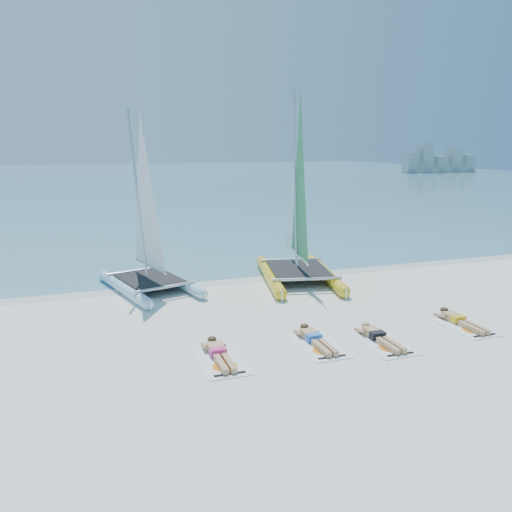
{
  "coord_description": "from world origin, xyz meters",
  "views": [
    {
      "loc": [
        -4.61,
        -11.4,
        4.79
      ],
      "look_at": [
        -0.35,
        1.2,
        1.81
      ],
      "focal_mm": 35.0,
      "sensor_mm": 36.0,
      "label": 1
    }
  ],
  "objects_px": {
    "towel_b": "(318,345)",
    "towel_d": "(464,326)",
    "catamaran_blue": "(147,235)",
    "catamaran_yellow": "(296,218)",
    "sunbather_d": "(459,320)",
    "towel_c": "(382,343)",
    "sunbather_c": "(378,336)",
    "sunbather_b": "(315,338)",
    "towel_a": "(221,360)",
    "sunbather_a": "(219,353)"
  },
  "relations": [
    {
      "from": "towel_b",
      "to": "towel_d",
      "type": "relative_size",
      "value": 1.0
    },
    {
      "from": "towel_b",
      "to": "catamaran_blue",
      "type": "bearing_deg",
      "value": 117.6
    },
    {
      "from": "catamaran_yellow",
      "to": "sunbather_d",
      "type": "height_order",
      "value": "catamaran_yellow"
    },
    {
      "from": "towel_b",
      "to": "towel_d",
      "type": "bearing_deg",
      "value": -0.71
    },
    {
      "from": "catamaran_yellow",
      "to": "towel_c",
      "type": "relative_size",
      "value": 3.78
    },
    {
      "from": "towel_c",
      "to": "sunbather_c",
      "type": "xyz_separation_m",
      "value": [
        0.0,
        0.19,
        0.11
      ]
    },
    {
      "from": "catamaran_blue",
      "to": "sunbather_c",
      "type": "bearing_deg",
      "value": -69.04
    },
    {
      "from": "sunbather_b",
      "to": "sunbather_c",
      "type": "relative_size",
      "value": 1.0
    },
    {
      "from": "towel_a",
      "to": "towel_c",
      "type": "height_order",
      "value": "same"
    },
    {
      "from": "catamaran_yellow",
      "to": "towel_a",
      "type": "bearing_deg",
      "value": -114.01
    },
    {
      "from": "towel_b",
      "to": "towel_c",
      "type": "height_order",
      "value": "same"
    },
    {
      "from": "towel_b",
      "to": "sunbather_b",
      "type": "relative_size",
      "value": 1.07
    },
    {
      "from": "towel_d",
      "to": "sunbather_b",
      "type": "bearing_deg",
      "value": 176.74
    },
    {
      "from": "catamaran_yellow",
      "to": "sunbather_c",
      "type": "bearing_deg",
      "value": -82.51
    },
    {
      "from": "sunbather_b",
      "to": "towel_d",
      "type": "distance_m",
      "value": 4.32
    },
    {
      "from": "towel_d",
      "to": "sunbather_c",
      "type": "bearing_deg",
      "value": -177.31
    },
    {
      "from": "towel_b",
      "to": "towel_c",
      "type": "distance_m",
      "value": 1.62
    },
    {
      "from": "towel_a",
      "to": "sunbather_c",
      "type": "distance_m",
      "value": 4.04
    },
    {
      "from": "sunbather_c",
      "to": "towel_d",
      "type": "relative_size",
      "value": 0.93
    },
    {
      "from": "towel_a",
      "to": "towel_d",
      "type": "relative_size",
      "value": 1.0
    },
    {
      "from": "sunbather_b",
      "to": "towel_d",
      "type": "relative_size",
      "value": 0.93
    },
    {
      "from": "towel_a",
      "to": "sunbather_b",
      "type": "bearing_deg",
      "value": 6.45
    },
    {
      "from": "sunbather_a",
      "to": "sunbather_b",
      "type": "relative_size",
      "value": 1.0
    },
    {
      "from": "catamaran_yellow",
      "to": "sunbather_c",
      "type": "height_order",
      "value": "catamaran_yellow"
    },
    {
      "from": "catamaran_yellow",
      "to": "sunbather_b",
      "type": "distance_m",
      "value": 6.66
    },
    {
      "from": "towel_c",
      "to": "towel_d",
      "type": "height_order",
      "value": "same"
    },
    {
      "from": "towel_c",
      "to": "sunbather_b",
      "type": "bearing_deg",
      "value": 160.24
    },
    {
      "from": "towel_b",
      "to": "sunbather_d",
      "type": "bearing_deg",
      "value": 1.85
    },
    {
      "from": "sunbather_b",
      "to": "towel_c",
      "type": "xyz_separation_m",
      "value": [
        1.57,
        -0.57,
        -0.11
      ]
    },
    {
      "from": "sunbather_b",
      "to": "sunbather_d",
      "type": "xyz_separation_m",
      "value": [
        4.31,
        -0.05,
        0.0
      ]
    },
    {
      "from": "catamaran_yellow",
      "to": "sunbather_d",
      "type": "relative_size",
      "value": 4.05
    },
    {
      "from": "sunbather_a",
      "to": "sunbather_c",
      "type": "bearing_deg",
      "value": -4.06
    },
    {
      "from": "towel_d",
      "to": "towel_a",
      "type": "bearing_deg",
      "value": -179.71
    },
    {
      "from": "sunbather_a",
      "to": "towel_d",
      "type": "bearing_deg",
      "value": -1.34
    },
    {
      "from": "sunbather_b",
      "to": "towel_b",
      "type": "bearing_deg",
      "value": -90.0
    },
    {
      "from": "catamaran_yellow",
      "to": "towel_c",
      "type": "height_order",
      "value": "catamaran_yellow"
    },
    {
      "from": "sunbather_a",
      "to": "towel_b",
      "type": "bearing_deg",
      "value": -2.44
    },
    {
      "from": "catamaran_blue",
      "to": "towel_c",
      "type": "distance_m",
      "value": 8.47
    },
    {
      "from": "sunbather_b",
      "to": "sunbather_c",
      "type": "xyz_separation_m",
      "value": [
        1.57,
        -0.37,
        0.0
      ]
    },
    {
      "from": "towel_b",
      "to": "sunbather_c",
      "type": "distance_m",
      "value": 1.59
    },
    {
      "from": "catamaran_blue",
      "to": "sunbather_a",
      "type": "relative_size",
      "value": 3.59
    },
    {
      "from": "towel_b",
      "to": "sunbather_d",
      "type": "distance_m",
      "value": 4.31
    },
    {
      "from": "towel_a",
      "to": "towel_c",
      "type": "xyz_separation_m",
      "value": [
        4.04,
        -0.29,
        0.0
      ]
    },
    {
      "from": "towel_c",
      "to": "sunbather_d",
      "type": "xyz_separation_m",
      "value": [
        2.73,
        0.51,
        0.11
      ]
    },
    {
      "from": "catamaran_yellow",
      "to": "towel_a",
      "type": "distance_m",
      "value": 8.03
    },
    {
      "from": "sunbather_b",
      "to": "sunbather_d",
      "type": "bearing_deg",
      "value": -0.71
    },
    {
      "from": "towel_b",
      "to": "catamaran_yellow",
      "type": "bearing_deg",
      "value": 71.79
    },
    {
      "from": "catamaran_blue",
      "to": "towel_b",
      "type": "distance_m",
      "value": 7.35
    },
    {
      "from": "sunbather_c",
      "to": "sunbather_d",
      "type": "xyz_separation_m",
      "value": [
        2.73,
        0.32,
        0.0
      ]
    },
    {
      "from": "catamaran_yellow",
      "to": "towel_a",
      "type": "height_order",
      "value": "catamaran_yellow"
    }
  ]
}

